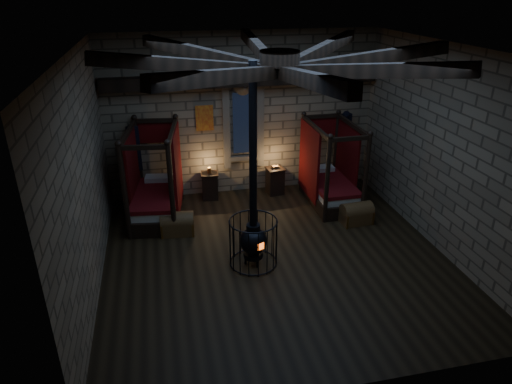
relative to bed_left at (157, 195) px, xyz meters
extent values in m
cube|color=black|center=(2.35, -2.43, -0.54)|extent=(7.00, 7.00, 0.01)
cube|color=#847054|center=(2.35, 1.07, 1.56)|extent=(7.00, 0.02, 4.20)
cube|color=#847054|center=(2.35, -5.93, 1.56)|extent=(7.00, 0.02, 4.20)
cube|color=#847054|center=(-1.15, -2.43, 1.56)|extent=(0.02, 7.00, 4.20)
cube|color=#847054|center=(5.85, -2.43, 1.56)|extent=(0.02, 7.00, 4.20)
cube|color=black|center=(2.35, -2.43, 3.66)|extent=(7.00, 7.00, 0.01)
cube|color=black|center=(2.35, 0.89, 2.51)|extent=(6.86, 0.35, 0.30)
cylinder|color=black|center=(2.35, -2.43, 3.51)|extent=(0.70, 0.70, 0.25)
cube|color=black|center=(2.35, 1.02, 1.36)|extent=(0.55, 0.04, 1.60)
cube|color=#99140D|center=(1.35, 1.03, 1.56)|extent=(0.45, 0.03, 0.65)
cube|color=black|center=(-0.45, 0.91, 0.91)|extent=(0.30, 0.10, 1.15)
cube|color=black|center=(5.15, 0.91, 0.91)|extent=(0.30, 0.10, 1.15)
cube|color=black|center=(-0.01, -0.08, -0.36)|extent=(1.35, 2.20, 0.36)
cube|color=beige|center=(-0.01, -0.08, -0.08)|extent=(1.21, 2.03, 0.22)
cube|color=maroon|center=(-0.01, -0.08, 0.06)|extent=(1.28, 2.08, 0.10)
cube|color=beige|center=(0.09, 0.67, 0.16)|extent=(0.74, 0.44, 0.14)
cube|color=#610908|center=(0.13, 0.93, 1.30)|extent=(1.09, 0.20, 0.55)
cylinder|color=black|center=(-0.64, -1.00, 0.55)|extent=(0.11, 0.11, 2.19)
cylinder|color=black|center=(-0.37, 0.97, 0.55)|extent=(0.11, 0.11, 2.19)
cylinder|color=black|center=(0.34, -1.14, 0.55)|extent=(0.11, 0.11, 2.19)
cylinder|color=black|center=(0.62, 0.84, 0.55)|extent=(0.11, 0.11, 2.19)
cube|color=#610908|center=(-0.49, 0.29, 0.60)|extent=(0.27, 1.49, 1.94)
cube|color=#610908|center=(0.55, 0.14, 0.60)|extent=(0.27, 1.49, 1.94)
cube|color=black|center=(4.37, -0.24, -0.37)|extent=(1.03, 1.99, 0.34)
cube|color=beige|center=(4.37, -0.24, -0.10)|extent=(0.92, 1.83, 0.21)
cube|color=maroon|center=(4.37, -0.24, 0.03)|extent=(0.98, 1.87, 0.10)
cube|color=beige|center=(4.37, 0.49, 0.13)|extent=(0.67, 0.33, 0.13)
cube|color=#610908|center=(4.37, 0.75, 1.22)|extent=(1.05, 0.05, 0.53)
cylinder|color=black|center=(3.89, -1.19, 0.51)|extent=(0.11, 0.11, 2.10)
cylinder|color=black|center=(3.89, 0.72, 0.51)|extent=(0.11, 0.11, 2.10)
cylinder|color=black|center=(4.84, -1.19, 0.51)|extent=(0.11, 0.11, 2.10)
cylinder|color=black|center=(4.84, 0.72, 0.51)|extent=(0.11, 0.11, 2.10)
cube|color=#610908|center=(3.86, 0.05, 0.56)|extent=(0.06, 1.43, 1.86)
cube|color=#610908|center=(4.87, 0.05, 0.56)|extent=(0.06, 1.43, 1.86)
cube|color=brown|center=(0.42, -1.00, -0.39)|extent=(0.78, 0.53, 0.31)
cylinder|color=brown|center=(0.42, -1.00, -0.23)|extent=(0.78, 0.53, 0.45)
cube|color=#B37C37|center=(0.08, -0.96, -0.39)|extent=(0.09, 0.47, 0.33)
cube|color=#B37C37|center=(0.76, -1.03, -0.39)|extent=(0.09, 0.47, 0.33)
cube|color=brown|center=(4.60, -1.39, -0.39)|extent=(0.76, 0.50, 0.30)
cylinder|color=brown|center=(4.60, -1.39, -0.24)|extent=(0.76, 0.50, 0.44)
cube|color=#B37C37|center=(4.27, -1.42, -0.39)|extent=(0.08, 0.46, 0.32)
cube|color=#B37C37|center=(4.94, -1.37, -0.39)|extent=(0.08, 0.46, 0.32)
cube|color=black|center=(1.38, 0.71, -0.20)|extent=(0.44, 0.43, 0.68)
cube|color=black|center=(1.38, 0.71, 0.16)|extent=(0.49, 0.47, 0.04)
cylinder|color=#B37C37|center=(1.38, 0.71, 0.26)|extent=(0.10, 0.10, 0.16)
cube|color=black|center=(3.13, 0.64, -0.20)|extent=(0.45, 0.44, 0.69)
cube|color=black|center=(3.13, 0.64, 0.17)|extent=(0.50, 0.48, 0.04)
cube|color=brown|center=(3.13, 0.64, 0.23)|extent=(0.19, 0.15, 0.05)
cylinder|color=black|center=(1.85, -2.58, -0.33)|extent=(0.39, 0.39, 0.10)
sphere|color=black|center=(1.85, -2.58, 0.00)|extent=(0.55, 0.55, 0.55)
cylinder|color=black|center=(1.85, -2.58, 0.30)|extent=(0.28, 0.28, 0.14)
cube|color=#FF5914|center=(1.95, -2.82, 0.00)|extent=(0.14, 0.07, 0.14)
cylinder|color=black|center=(1.85, -2.58, 1.93)|extent=(0.15, 0.15, 3.16)
torus|color=black|center=(1.85, -2.58, -0.50)|extent=(0.98, 0.98, 0.03)
torus|color=black|center=(1.85, -2.58, 0.44)|extent=(0.98, 0.98, 0.03)
camera|label=1|loc=(0.22, -10.26, 4.71)|focal=32.00mm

